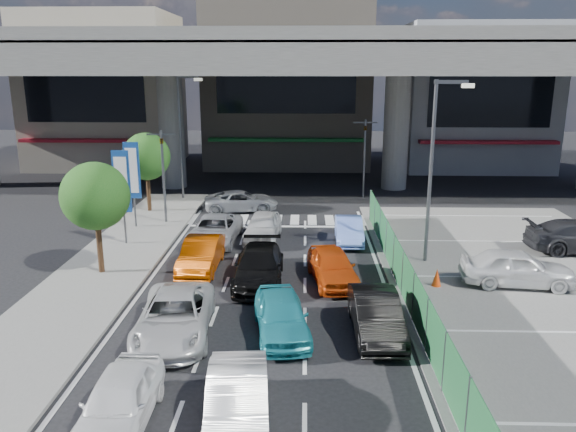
{
  "coord_description": "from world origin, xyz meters",
  "views": [
    {
      "loc": [
        1.56,
        -18.09,
        8.48
      ],
      "look_at": [
        0.83,
        5.7,
        2.17
      ],
      "focal_mm": 35.0,
      "sensor_mm": 36.0,
      "label": 1
    }
  ],
  "objects_px": {
    "tree_far": "(146,157)",
    "sedan_white_mid_left": "(175,316)",
    "crossing_wagon_silver": "(241,201)",
    "kei_truck_front_right": "(349,230)",
    "hatch_black_mid_right": "(376,315)",
    "taxi_teal_mid": "(281,315)",
    "taxi_orange_right": "(332,266)",
    "parked_sedan_white": "(517,268)",
    "signboard_near": "(122,184)",
    "van_white_back_left": "(119,401)",
    "wagon_silver_front_left": "(215,230)",
    "street_lamp_right": "(436,157)",
    "hatch_white_back_mid": "(237,404)",
    "street_lamp_left": "(183,127)",
    "traffic_light_right": "(365,139)",
    "tree_near": "(95,196)",
    "taxi_orange_left": "(201,254)",
    "sedan_white_front_mid": "(263,226)",
    "traffic_cone": "(437,277)",
    "traffic_light_left": "(162,154)",
    "sedan_black_mid": "(259,266)",
    "signboard_far": "(132,173)"
  },
  "relations": [
    {
      "from": "signboard_far",
      "to": "taxi_teal_mid",
      "type": "distance_m",
      "value": 15.1
    },
    {
      "from": "signboard_far",
      "to": "hatch_black_mid_right",
      "type": "relative_size",
      "value": 1.12
    },
    {
      "from": "tree_near",
      "to": "taxi_orange_right",
      "type": "xyz_separation_m",
      "value": [
        9.71,
        -0.62,
        -2.7
      ]
    },
    {
      "from": "hatch_black_mid_right",
      "to": "taxi_orange_left",
      "type": "distance_m",
      "value": 8.99
    },
    {
      "from": "signboard_near",
      "to": "wagon_silver_front_left",
      "type": "bearing_deg",
      "value": 7.42
    },
    {
      "from": "tree_far",
      "to": "traffic_cone",
      "type": "height_order",
      "value": "tree_far"
    },
    {
      "from": "traffic_light_left",
      "to": "street_lamp_right",
      "type": "distance_m",
      "value": 14.68
    },
    {
      "from": "traffic_light_left",
      "to": "sedan_black_mid",
      "type": "xyz_separation_m",
      "value": [
        5.93,
        -8.74,
        -3.25
      ]
    },
    {
      "from": "signboard_far",
      "to": "parked_sedan_white",
      "type": "xyz_separation_m",
      "value": [
        17.6,
        -7.85,
        -2.27
      ]
    },
    {
      "from": "taxi_orange_right",
      "to": "wagon_silver_front_left",
      "type": "height_order",
      "value": "taxi_orange_right"
    },
    {
      "from": "wagon_silver_front_left",
      "to": "traffic_light_right",
      "type": "bearing_deg",
      "value": 54.7
    },
    {
      "from": "signboard_near",
      "to": "signboard_far",
      "type": "xyz_separation_m",
      "value": [
        -0.4,
        3.0,
        0.0
      ]
    },
    {
      "from": "sedan_white_front_mid",
      "to": "traffic_cone",
      "type": "height_order",
      "value": "sedan_white_front_mid"
    },
    {
      "from": "street_lamp_right",
      "to": "van_white_back_left",
      "type": "bearing_deg",
      "value": -129.43
    },
    {
      "from": "hatch_white_back_mid",
      "to": "traffic_cone",
      "type": "relative_size",
      "value": 5.86
    },
    {
      "from": "hatch_white_back_mid",
      "to": "street_lamp_left",
      "type": "bearing_deg",
      "value": 99.16
    },
    {
      "from": "street_lamp_left",
      "to": "tree_near",
      "type": "xyz_separation_m",
      "value": [
        -0.67,
        -14.0,
        -1.38
      ]
    },
    {
      "from": "traffic_light_right",
      "to": "taxi_teal_mid",
      "type": "bearing_deg",
      "value": -102.95
    },
    {
      "from": "street_lamp_right",
      "to": "wagon_silver_front_left",
      "type": "xyz_separation_m",
      "value": [
        -10.07,
        2.55,
        -4.11
      ]
    },
    {
      "from": "sedan_white_mid_left",
      "to": "crossing_wagon_silver",
      "type": "bearing_deg",
      "value": 84.21
    },
    {
      "from": "kei_truck_front_right",
      "to": "traffic_light_right",
      "type": "bearing_deg",
      "value": 80.91
    },
    {
      "from": "traffic_light_left",
      "to": "hatch_black_mid_right",
      "type": "height_order",
      "value": "traffic_light_left"
    },
    {
      "from": "kei_truck_front_right",
      "to": "taxi_teal_mid",
      "type": "bearing_deg",
      "value": -105.63
    },
    {
      "from": "signboard_far",
      "to": "sedan_black_mid",
      "type": "relative_size",
      "value": 0.99
    },
    {
      "from": "hatch_white_back_mid",
      "to": "sedan_black_mid",
      "type": "distance_m",
      "value": 9.58
    },
    {
      "from": "street_lamp_right",
      "to": "sedan_white_front_mid",
      "type": "distance_m",
      "value": 9.29
    },
    {
      "from": "traffic_light_right",
      "to": "van_white_back_left",
      "type": "relative_size",
      "value": 1.34
    },
    {
      "from": "street_lamp_left",
      "to": "signboard_far",
      "type": "height_order",
      "value": "street_lamp_left"
    },
    {
      "from": "traffic_light_right",
      "to": "crossing_wagon_silver",
      "type": "distance_m",
      "value": 9.35
    },
    {
      "from": "kei_truck_front_right",
      "to": "hatch_black_mid_right",
      "type": "bearing_deg",
      "value": -88.73
    },
    {
      "from": "street_lamp_right",
      "to": "street_lamp_left",
      "type": "distance_m",
      "value": 18.06
    },
    {
      "from": "van_white_back_left",
      "to": "hatch_black_mid_right",
      "type": "bearing_deg",
      "value": 36.1
    },
    {
      "from": "van_white_back_left",
      "to": "wagon_silver_front_left",
      "type": "bearing_deg",
      "value": 89.55
    },
    {
      "from": "traffic_light_right",
      "to": "tree_near",
      "type": "bearing_deg",
      "value": -129.81
    },
    {
      "from": "street_lamp_right",
      "to": "hatch_black_mid_right",
      "type": "distance_m",
      "value": 8.89
    },
    {
      "from": "tree_near",
      "to": "sedan_white_front_mid",
      "type": "distance_m",
      "value": 8.69
    },
    {
      "from": "signboard_near",
      "to": "traffic_cone",
      "type": "xyz_separation_m",
      "value": [
        14.03,
        -5.03,
        -2.65
      ]
    },
    {
      "from": "tree_near",
      "to": "taxi_orange_left",
      "type": "bearing_deg",
      "value": 9.65
    },
    {
      "from": "tree_far",
      "to": "taxi_orange_left",
      "type": "bearing_deg",
      "value": -63.28
    },
    {
      "from": "tree_far",
      "to": "sedan_white_mid_left",
      "type": "bearing_deg",
      "value": -72.05
    },
    {
      "from": "signboard_near",
      "to": "hatch_black_mid_right",
      "type": "height_order",
      "value": "signboard_near"
    },
    {
      "from": "signboard_near",
      "to": "sedan_white_mid_left",
      "type": "relative_size",
      "value": 0.95
    },
    {
      "from": "taxi_orange_right",
      "to": "sedan_white_front_mid",
      "type": "xyz_separation_m",
      "value": [
        -3.26,
        5.79,
        0.0
      ]
    },
    {
      "from": "taxi_orange_left",
      "to": "sedan_white_front_mid",
      "type": "distance_m",
      "value": 5.03
    },
    {
      "from": "taxi_orange_right",
      "to": "parked_sedan_white",
      "type": "bearing_deg",
      "value": -11.4
    },
    {
      "from": "crossing_wagon_silver",
      "to": "wagon_silver_front_left",
      "type": "bearing_deg",
      "value": 165.34
    },
    {
      "from": "traffic_light_left",
      "to": "signboard_far",
      "type": "bearing_deg",
      "value": -144.3
    },
    {
      "from": "tree_near",
      "to": "van_white_back_left",
      "type": "relative_size",
      "value": 1.23
    },
    {
      "from": "van_white_back_left",
      "to": "hatch_black_mid_right",
      "type": "height_order",
      "value": "hatch_black_mid_right"
    },
    {
      "from": "street_lamp_right",
      "to": "taxi_orange_right",
      "type": "relative_size",
      "value": 1.98
    }
  ]
}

